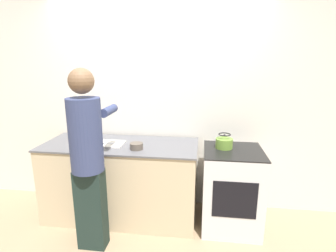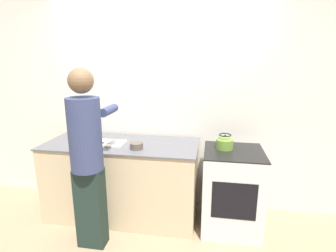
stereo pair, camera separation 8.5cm
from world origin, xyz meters
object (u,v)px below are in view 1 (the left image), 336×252
Objects in this scene: cutting_board at (106,144)px; knife at (105,143)px; canister_jar at (80,130)px; kettle at (224,142)px; oven at (231,189)px; person at (88,154)px; bowl_prep at (136,146)px.

knife is at bearing -76.46° from cutting_board.
knife is 0.48m from canister_jar.
canister_jar is at bearing 174.73° from kettle.
canister_jar is at bearing 131.90° from knife.
knife is (-1.38, -0.03, 0.47)m from oven.
person is (-1.37, -0.51, 0.52)m from oven.
knife is at bearing -178.58° from oven.
bowl_prep is (0.36, 0.40, -0.04)m from person.
canister_jar reaches higher than cutting_board.
canister_jar is (-0.42, 0.73, 0.03)m from person.
oven is at bearing -15.14° from knife.
kettle is at bearing 24.19° from person.
person is at bearing -159.47° from oven.
bowl_prep is at bearing -173.40° from oven.
knife reaches higher than oven.
person reaches higher than canister_jar.
person reaches higher than cutting_board.
oven is 1.46m from cutting_board.
knife is 1.60× the size of bowl_prep.
cutting_board is at bearing -179.70° from oven.
oven is at bearing -6.84° from canister_jar.
canister_jar is at bearing 119.87° from person.
bowl_prep is (0.37, -0.08, 0.01)m from knife.
cutting_board is 1.79× the size of knife.
oven is 4.62× the size of canister_jar.
person is 0.48m from knife.
canister_jar is (-1.79, 0.21, 0.54)m from oven.
oven is 6.44× the size of bowl_prep.
kettle is at bearing -5.27° from canister_jar.
person is 7.88× the size of knife.
kettle is 0.95× the size of canister_jar.
cutting_board is at bearing -177.07° from kettle.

